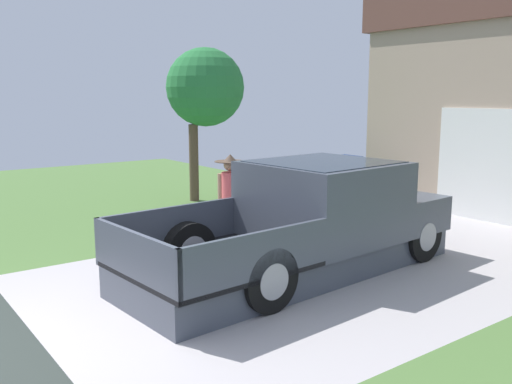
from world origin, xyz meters
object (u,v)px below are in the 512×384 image
object	(u,v)px
person_with_hat	(230,197)
front_yard_tree	(205,88)
pickup_truck	(315,221)
wheeled_trash_bin	(342,178)
handbag	(209,241)

from	to	relation	value
person_with_hat	front_yard_tree	xyz separation A→B (m)	(-3.98, 1.96, 1.85)
pickup_truck	person_with_hat	xyz separation A→B (m)	(-1.62, -0.42, 0.17)
wheeled_trash_bin	front_yard_tree	bearing A→B (deg)	-134.73
pickup_truck	handbag	distance (m)	2.07
handbag	wheeled_trash_bin	bearing A→B (deg)	107.20
handbag	wheeled_trash_bin	size ratio (longest dim) A/B	0.34
pickup_truck	wheeled_trash_bin	xyz separation A→B (m)	(-3.27, 3.89, -0.09)
front_yard_tree	wheeled_trash_bin	bearing A→B (deg)	45.27
pickup_truck	front_yard_tree	distance (m)	6.15
pickup_truck	handbag	bearing A→B (deg)	-163.01
person_with_hat	wheeled_trash_bin	xyz separation A→B (m)	(-1.66, 4.31, -0.26)
person_with_hat	handbag	size ratio (longest dim) A/B	4.09
wheeled_trash_bin	handbag	bearing A→B (deg)	-72.80
pickup_truck	person_with_hat	world-z (taller)	person_with_hat
pickup_truck	handbag	xyz separation A→B (m)	(-1.85, -0.71, -0.59)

